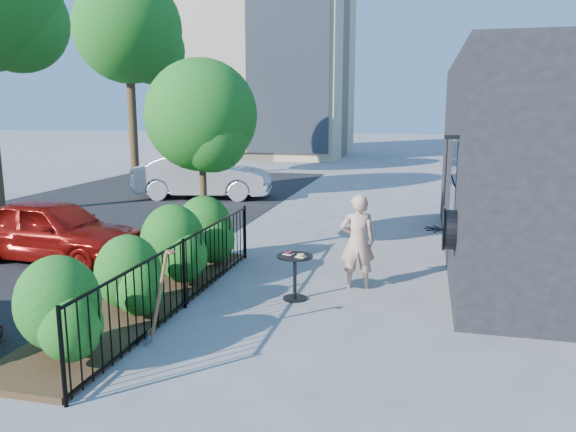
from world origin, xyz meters
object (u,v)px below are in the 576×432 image
(patio_tree, at_px, (204,122))
(shovel, at_px, (157,303))
(cafe_table, at_px, (295,269))
(woman, at_px, (358,242))
(street_tree_far, at_px, (129,36))
(car_red, at_px, (53,230))
(car_silver, at_px, (203,176))

(patio_tree, height_order, shovel, patio_tree)
(cafe_table, xyz_separation_m, woman, (0.90, 0.83, 0.31))
(patio_tree, xyz_separation_m, street_tree_far, (-7.70, 11.20, 3.15))
(woman, xyz_separation_m, car_red, (-6.15, 0.31, -0.18))
(street_tree_far, bearing_deg, cafe_table, -52.80)
(patio_tree, xyz_separation_m, cafe_table, (2.29, -1.96, -2.26))
(patio_tree, distance_m, car_red, 3.74)
(car_red, relative_size, car_silver, 0.81)
(street_tree_far, bearing_deg, car_red, -68.47)
(woman, bearing_deg, car_red, -14.80)
(cafe_table, bearing_deg, shovel, -121.00)
(woman, relative_size, shovel, 1.23)
(street_tree_far, bearing_deg, car_silver, -39.68)
(patio_tree, height_order, cafe_table, patio_tree)
(street_tree_far, bearing_deg, woman, -48.55)
(street_tree_far, xyz_separation_m, car_red, (4.74, -12.02, -5.29))
(patio_tree, distance_m, car_silver, 8.22)
(cafe_table, xyz_separation_m, shovel, (-1.31, -2.17, 0.08))
(cafe_table, bearing_deg, car_silver, 119.90)
(cafe_table, bearing_deg, street_tree_far, 127.20)
(shovel, bearing_deg, street_tree_far, 119.52)
(cafe_table, distance_m, car_red, 5.37)
(street_tree_far, height_order, car_silver, street_tree_far)
(shovel, bearing_deg, patio_tree, 103.36)
(shovel, bearing_deg, car_silver, 109.42)
(shovel, bearing_deg, car_red, 139.94)
(patio_tree, xyz_separation_m, shovel, (0.98, -4.13, -2.18))
(shovel, height_order, car_red, shovel)
(patio_tree, distance_m, cafe_table, 3.77)
(woman, relative_size, car_silver, 0.35)
(patio_tree, xyz_separation_m, car_red, (-2.96, -0.82, -2.13))
(car_red, bearing_deg, car_silver, 5.85)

